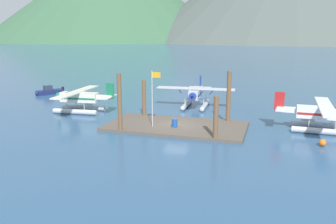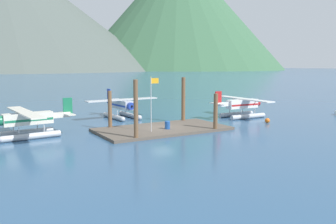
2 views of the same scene
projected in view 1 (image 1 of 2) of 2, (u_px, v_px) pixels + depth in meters
name	position (u px, v px, depth m)	size (l,w,h in m)	color
ground_plane	(176.00, 127.00, 36.84)	(1200.00, 1200.00, 0.00)	#2D5175
dock_platform	(176.00, 126.00, 36.81)	(14.62, 7.64, 0.30)	brown
piling_near_left	(120.00, 103.00, 34.39)	(0.44, 0.44, 5.96)	brown
piling_near_right	(216.00, 119.00, 31.71)	(0.47, 0.47, 4.22)	brown
piling_far_left	(144.00, 99.00, 40.92)	(0.44, 0.44, 4.44)	brown
piling_far_right	(229.00, 98.00, 37.95)	(0.48, 0.48, 5.79)	brown
flagpole	(153.00, 92.00, 35.23)	(0.95, 0.10, 5.84)	silver
fuel_drum	(175.00, 123.00, 35.75)	(0.62, 0.62, 0.88)	#1E4C99
mooring_buoy	(323.00, 143.00, 30.61)	(0.62, 0.62, 0.62)	orange
seaplane_silver_bow_centre	(196.00, 96.00, 46.69)	(10.47, 7.97, 3.84)	#B7BABF
seaplane_cream_port_fwd	(79.00, 100.00, 43.70)	(7.97, 10.48, 3.84)	#B7BABF
seaplane_white_stbd_fwd	(322.00, 116.00, 35.04)	(7.98, 10.43, 3.84)	#B7BABF
boat_navy_open_west	(49.00, 91.00, 57.11)	(3.50, 4.36, 1.50)	navy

